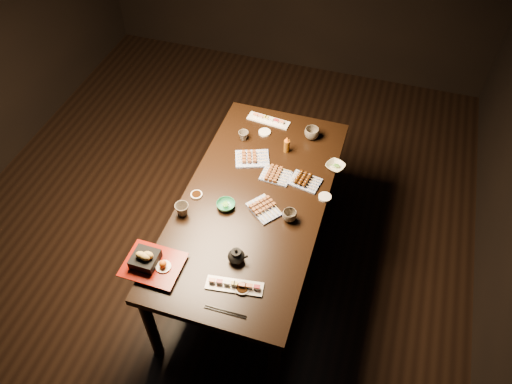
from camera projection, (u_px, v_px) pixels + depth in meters
The scene contains 23 objects.
ground at pixel (208, 239), 3.91m from camera, with size 5.00×5.00×0.00m, color black.
dining_table at pixel (254, 235), 3.47m from camera, with size 0.90×1.80×0.75m, color black.
sushi_platter_near at pixel (234, 285), 2.75m from camera, with size 0.32×0.09×0.04m, color white, non-canonical shape.
sushi_platter_far at pixel (268, 119), 3.69m from camera, with size 0.32×0.09×0.04m, color white, non-canonical shape.
yakitori_plate_center at pixel (276, 174), 3.31m from camera, with size 0.19×0.14×0.05m, color #828EB6, non-canonical shape.
yakitori_plate_right at pixel (264, 207), 3.12m from camera, with size 0.20×0.15×0.05m, color #828EB6, non-canonical shape.
yakitori_plate_left at pixel (252, 157), 3.41m from camera, with size 0.23×0.17×0.06m, color #828EB6, non-canonical shape.
tsukune_plate at pixel (305, 180), 3.27m from camera, with size 0.20×0.14×0.05m, color #828EB6, non-canonical shape.
edamame_bowl_green at pixel (226, 205), 3.14m from camera, with size 0.12×0.12×0.04m, color #2B8559.
edamame_bowl_cream at pixel (335, 166), 3.37m from camera, with size 0.12×0.12×0.03m, color beige.
tempura_tray at pixel (152, 261), 2.81m from camera, with size 0.33×0.27×0.12m, color black, non-canonical shape.
teacup_near_left at pixel (182, 210), 3.08m from camera, with size 0.09×0.09×0.08m, color brown.
teacup_mid_right at pixel (290, 216), 3.06m from camera, with size 0.09×0.09×0.07m, color brown.
teacup_far_left at pixel (244, 136), 3.55m from camera, with size 0.07×0.07×0.07m, color brown.
teacup_far_right at pixel (312, 133), 3.55m from camera, with size 0.10×0.10×0.08m, color brown.
teapot at pixel (236, 255), 2.85m from camera, with size 0.12×0.12×0.10m, color black, non-canonical shape.
condiment_bottle at pixel (287, 144), 3.44m from camera, with size 0.04×0.04×0.13m, color brown.
sauce_dish_west at pixel (197, 195), 3.21m from camera, with size 0.08×0.08×0.01m, color white.
sauce_dish_east at pixel (325, 197), 3.20m from camera, with size 0.08×0.08×0.01m, color white.
sauce_dish_se at pixel (242, 288), 2.75m from camera, with size 0.09×0.09×0.02m, color white.
sauce_dish_nw at pixel (265, 132), 3.61m from camera, with size 0.09×0.09×0.02m, color white.
chopsticks_near at pixel (162, 274), 2.82m from camera, with size 0.20×0.02×0.01m, color black, non-canonical shape.
chopsticks_se at pixel (225, 312), 2.66m from camera, with size 0.24×0.02×0.01m, color black, non-canonical shape.
Camera 1 is at (1.06, -2.09, 3.17)m, focal length 35.00 mm.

